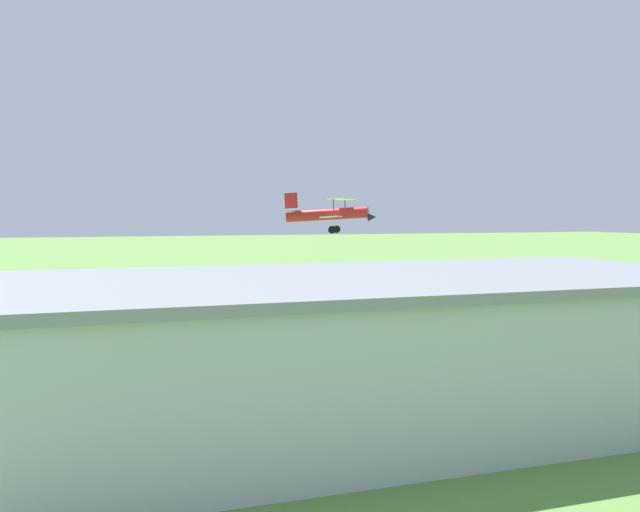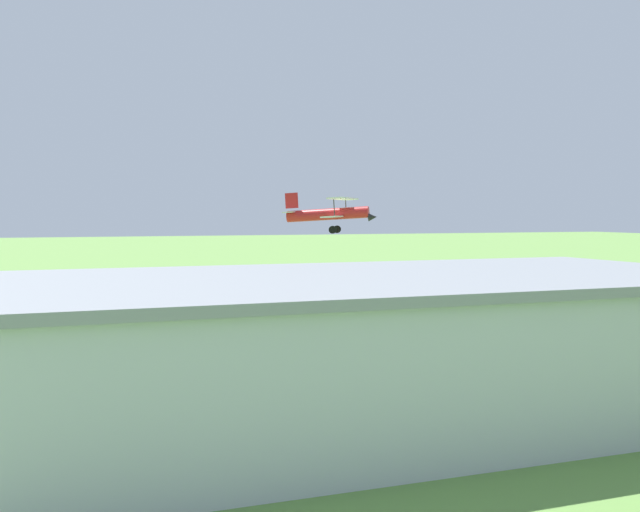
{
  "view_description": "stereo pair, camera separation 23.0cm",
  "coord_description": "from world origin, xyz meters",
  "px_view_note": "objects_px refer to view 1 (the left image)",
  "views": [
    {
      "loc": [
        16.1,
        65.3,
        7.91
      ],
      "look_at": [
        -3.66,
        12.74,
        4.85
      ],
      "focal_mm": 45.6,
      "sensor_mm": 36.0,
      "label": 1
    },
    {
      "loc": [
        15.88,
        65.38,
        7.91
      ],
      "look_at": [
        -3.66,
        12.74,
        4.85
      ],
      "focal_mm": 45.6,
      "sensor_mm": 36.0,
      "label": 2
    }
  ],
  "objects_px": {
    "person_by_parked_cars": "(471,333)",
    "biplane": "(330,213)",
    "person_crossing_taxiway": "(429,324)",
    "person_at_fence_line": "(23,362)",
    "hangar": "(370,347)",
    "person_near_hangar_door": "(452,334)",
    "person_watching_takeoff": "(104,336)"
  },
  "relations": [
    {
      "from": "biplane",
      "to": "person_near_hangar_door",
      "type": "height_order",
      "value": "biplane"
    },
    {
      "from": "biplane",
      "to": "person_crossing_taxiway",
      "type": "height_order",
      "value": "biplane"
    },
    {
      "from": "person_near_hangar_door",
      "to": "biplane",
      "type": "bearing_deg",
      "value": -92.76
    },
    {
      "from": "biplane",
      "to": "hangar",
      "type": "bearing_deg",
      "value": 71.0
    },
    {
      "from": "person_by_parked_cars",
      "to": "person_crossing_taxiway",
      "type": "height_order",
      "value": "person_crossing_taxiway"
    },
    {
      "from": "person_by_parked_cars",
      "to": "biplane",
      "type": "bearing_deg",
      "value": -90.25
    },
    {
      "from": "hangar",
      "to": "person_watching_takeoff",
      "type": "bearing_deg",
      "value": -67.45
    },
    {
      "from": "biplane",
      "to": "person_near_hangar_door",
      "type": "xyz_separation_m",
      "value": [
        1.07,
        22.24,
        -7.05
      ]
    },
    {
      "from": "person_crossing_taxiway",
      "to": "person_near_hangar_door",
      "type": "distance_m",
      "value": 3.71
    },
    {
      "from": "hangar",
      "to": "person_crossing_taxiway",
      "type": "relative_size",
      "value": 17.19
    },
    {
      "from": "hangar",
      "to": "person_near_hangar_door",
      "type": "distance_m",
      "value": 17.25
    },
    {
      "from": "hangar",
      "to": "person_crossing_taxiway",
      "type": "bearing_deg",
      "value": -124.52
    },
    {
      "from": "hangar",
      "to": "person_watching_takeoff",
      "type": "relative_size",
      "value": 18.24
    },
    {
      "from": "person_watching_takeoff",
      "to": "person_crossing_taxiway",
      "type": "bearing_deg",
      "value": 172.9
    },
    {
      "from": "hangar",
      "to": "person_at_fence_line",
      "type": "distance_m",
      "value": 17.43
    },
    {
      "from": "person_at_fence_line",
      "to": "hangar",
      "type": "bearing_deg",
      "value": 135.65
    },
    {
      "from": "hangar",
      "to": "person_near_hangar_door",
      "type": "bearing_deg",
      "value": -130.3
    },
    {
      "from": "person_by_parked_cars",
      "to": "person_watching_takeoff",
      "type": "distance_m",
      "value": 21.09
    },
    {
      "from": "person_by_parked_cars",
      "to": "person_at_fence_line",
      "type": "bearing_deg",
      "value": 1.02
    },
    {
      "from": "person_near_hangar_door",
      "to": "person_at_fence_line",
      "type": "bearing_deg",
      "value": 2.34
    },
    {
      "from": "hangar",
      "to": "person_crossing_taxiway",
      "type": "xyz_separation_m",
      "value": [
        -11.52,
        -16.75,
        -1.87
      ]
    },
    {
      "from": "biplane",
      "to": "person_watching_takeoff",
      "type": "bearing_deg",
      "value": 38.71
    },
    {
      "from": "person_at_fence_line",
      "to": "person_crossing_taxiway",
      "type": "distance_m",
      "value": 24.35
    },
    {
      "from": "hangar",
      "to": "person_at_fence_line",
      "type": "bearing_deg",
      "value": -44.35
    },
    {
      "from": "biplane",
      "to": "person_crossing_taxiway",
      "type": "relative_size",
      "value": 4.22
    },
    {
      "from": "biplane",
      "to": "person_by_parked_cars",
      "type": "relative_size",
      "value": 4.33
    },
    {
      "from": "person_by_parked_cars",
      "to": "person_near_hangar_door",
      "type": "xyz_separation_m",
      "value": [
        0.97,
        -0.53,
        -0.09
      ]
    },
    {
      "from": "person_watching_takeoff",
      "to": "person_near_hangar_door",
      "type": "distance_m",
      "value": 20.0
    },
    {
      "from": "hangar",
      "to": "biplane",
      "type": "height_order",
      "value": "biplane"
    },
    {
      "from": "hangar",
      "to": "person_crossing_taxiway",
      "type": "distance_m",
      "value": 20.42
    },
    {
      "from": "person_at_fence_line",
      "to": "person_by_parked_cars",
      "type": "bearing_deg",
      "value": -178.98
    },
    {
      "from": "person_at_fence_line",
      "to": "person_watching_takeoff",
      "type": "distance_m",
      "value": 8.34
    }
  ]
}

